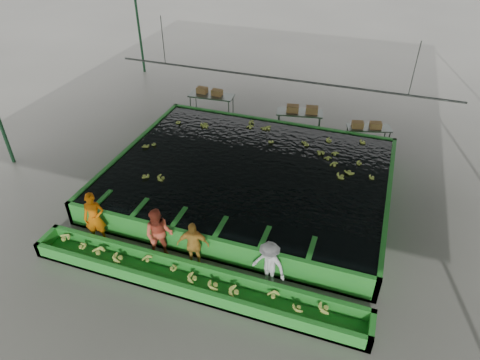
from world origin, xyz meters
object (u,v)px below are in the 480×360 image
(sorting_trough, at_px, (192,281))
(packing_table_left, at_px, (212,104))
(box_stack_left, at_px, (210,94))
(worker_a, at_px, (95,218))
(worker_b, at_px, (159,235))
(worker_d, at_px, (269,265))
(box_stack_right, at_px, (366,128))
(flotation_tank, at_px, (249,177))
(packing_table_mid, at_px, (299,121))
(box_stack_mid, at_px, (302,112))
(worker_c, at_px, (193,245))
(packing_table_right, at_px, (368,136))

(sorting_trough, height_order, packing_table_left, packing_table_left)
(box_stack_left, bearing_deg, sorting_trough, -70.04)
(worker_a, height_order, box_stack_left, worker_a)
(worker_a, xyz_separation_m, worker_b, (2.24, 0.00, -0.01))
(worker_d, distance_m, box_stack_right, 9.12)
(flotation_tank, height_order, box_stack_right, box_stack_right)
(worker_b, height_order, box_stack_left, worker_b)
(box_stack_right, bearing_deg, worker_a, -129.38)
(sorting_trough, distance_m, packing_table_mid, 10.14)
(sorting_trough, bearing_deg, packing_table_left, 109.47)
(sorting_trough, height_order, box_stack_mid, box_stack_mid)
(worker_a, distance_m, packing_table_left, 9.63)
(worker_c, distance_m, box_stack_mid, 9.39)
(box_stack_left, height_order, box_stack_mid, box_stack_left)
(sorting_trough, xyz_separation_m, box_stack_left, (-3.81, 10.48, 0.73))
(worker_d, bearing_deg, box_stack_right, 93.01)
(sorting_trough, distance_m, worker_b, 1.73)
(worker_b, relative_size, box_stack_right, 1.44)
(flotation_tank, xyz_separation_m, packing_table_right, (3.84, 4.75, -0.03))
(worker_c, relative_size, packing_table_left, 0.75)
(sorting_trough, relative_size, box_stack_right, 8.12)
(box_stack_left, bearing_deg, packing_table_mid, -4.64)
(packing_table_mid, height_order, box_stack_right, box_stack_right)
(worker_c, distance_m, packing_table_mid, 9.38)
(packing_table_right, bearing_deg, packing_table_mid, 175.24)
(flotation_tank, relative_size, worker_c, 6.15)
(worker_c, bearing_deg, sorting_trough, -85.37)
(flotation_tank, xyz_separation_m, box_stack_left, (-3.81, 5.38, 0.53))
(worker_d, bearing_deg, worker_b, -166.16)
(sorting_trough, bearing_deg, packing_table_right, 68.70)
(worker_b, relative_size, box_stack_left, 1.37)
(worker_c, distance_m, packing_table_right, 9.96)
(box_stack_left, bearing_deg, packing_table_left, -24.88)
(worker_a, distance_m, worker_c, 3.34)
(sorting_trough, height_order, worker_c, worker_c)
(flotation_tank, distance_m, box_stack_mid, 5.11)
(box_stack_mid, relative_size, box_stack_right, 1.13)
(sorting_trough, xyz_separation_m, worker_a, (-3.63, 0.80, 0.65))
(worker_a, bearing_deg, packing_table_left, 66.51)
(worker_d, xyz_separation_m, box_stack_right, (1.71, 8.96, 0.06))
(worker_d, relative_size, box_stack_right, 1.28)
(box_stack_left, bearing_deg, flotation_tank, -54.73)
(worker_d, height_order, box_stack_right, worker_d)
(worker_b, xyz_separation_m, box_stack_left, (-2.42, 9.68, 0.10))
(worker_a, bearing_deg, packing_table_mid, 41.01)
(worker_b, distance_m, box_stack_right, 10.32)
(worker_b, xyz_separation_m, packing_table_mid, (2.14, 9.31, -0.42))
(sorting_trough, bearing_deg, worker_d, 21.73)
(worker_b, height_order, worker_c, worker_b)
(sorting_trough, bearing_deg, packing_table_mid, 85.78)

